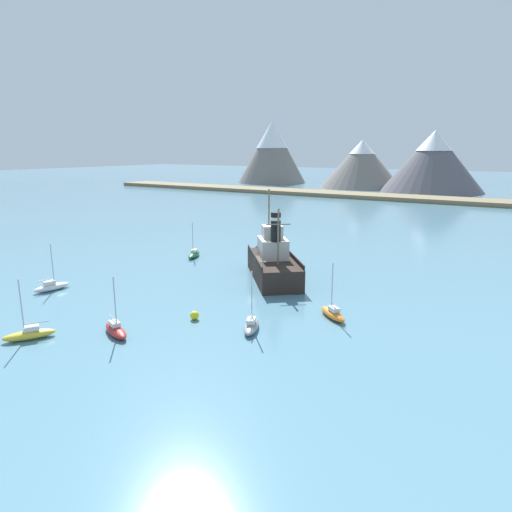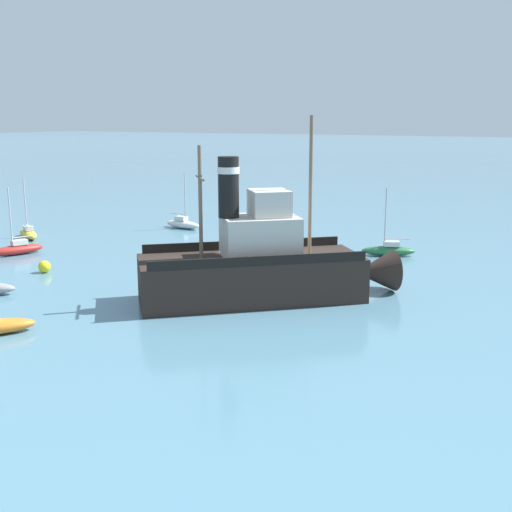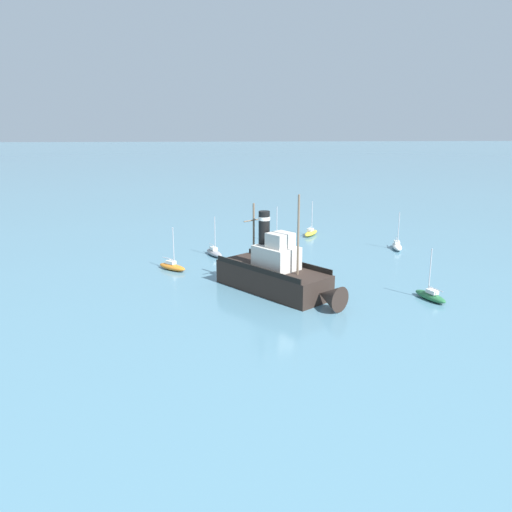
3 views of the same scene
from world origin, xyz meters
name	(u,v)px [view 2 (image 2 of 3)]	position (x,y,z in m)	size (l,w,h in m)	color
ground_plane	(246,293)	(0.00, 0.00, 0.00)	(600.00, 600.00, 0.00)	teal
old_tugboat	(262,267)	(0.68, 1.39, 1.83)	(11.90, 13.16, 9.90)	#2D231E
sailboat_red	(17,249)	(-1.41, -19.68, 0.43)	(3.93, 2.48, 4.90)	#B22823
sailboat_yellow	(28,233)	(-6.39, -23.87, 0.43)	(2.90, 3.82, 4.90)	gold
sailboat_green	(389,250)	(-13.51, 4.38, 0.43)	(2.50, 3.93, 4.90)	#286B3D
sailboat_white	(183,224)	(-16.31, -15.26, 0.43)	(1.64, 3.92, 4.90)	white
mooring_buoy	(44,267)	(1.75, -13.77, 0.39)	(0.79, 0.79, 0.79)	yellow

